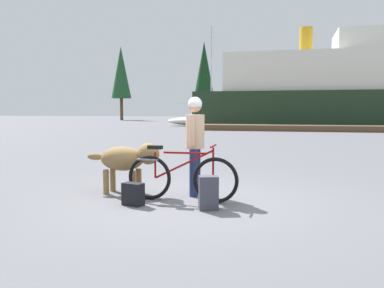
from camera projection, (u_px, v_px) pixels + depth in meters
ground_plane at (195, 202)px, 6.37m from camera, size 160.00×160.00×0.00m
bicycle at (181, 177)px, 6.38m from camera, size 1.82×0.44×0.92m
person_cyclist at (195, 137)px, 6.78m from camera, size 0.32×0.53×1.69m
dog at (127, 159)px, 6.95m from camera, size 1.35×0.50×0.90m
backpack at (208, 193)px, 5.86m from camera, size 0.33×0.28×0.50m
handbag_pannier at (133, 194)px, 6.13m from camera, size 0.36×0.26×0.35m
dock_pier at (318, 128)px, 27.57m from camera, size 16.25×2.28×0.40m
ferry_boat at (341, 92)px, 34.16m from camera, size 23.91×8.88×8.58m
sailboat_moored at (211, 121)px, 35.82m from camera, size 8.19×2.29×8.85m
pine_tree_far_left at (121, 73)px, 56.60m from camera, size 2.81×2.81×10.44m
pine_tree_center at (250, 79)px, 49.65m from camera, size 2.97×2.97×8.48m
pine_tree_far_right at (371, 78)px, 49.57m from camera, size 3.87×3.87×8.54m
pine_tree_mid_back at (204, 73)px, 57.13m from camera, size 3.29×3.29×11.20m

